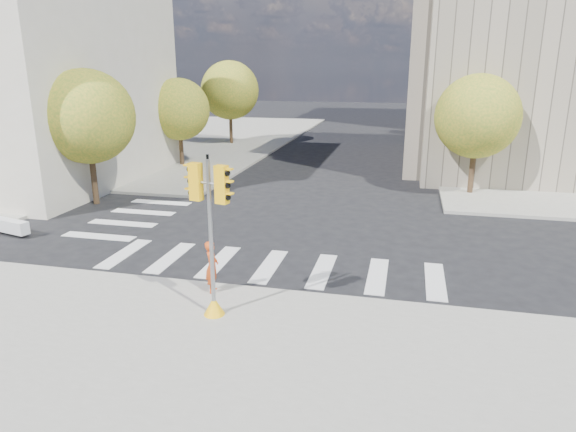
% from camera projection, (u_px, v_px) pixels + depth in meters
% --- Properties ---
extents(ground, '(160.00, 160.00, 0.00)m').
position_uv_depth(ground, '(286.00, 247.00, 19.12)').
color(ground, black).
rests_on(ground, ground).
extents(sidewalk_far_left, '(28.00, 40.00, 0.15)m').
position_uv_depth(sidewalk_far_left, '(142.00, 138.00, 47.76)').
color(sidewalk_far_left, gray).
rests_on(sidewalk_far_left, ground).
extents(tree_lw_near, '(4.40, 4.40, 6.41)m').
position_uv_depth(tree_lw_near, '(87.00, 117.00, 23.97)').
color(tree_lw_near, '#382616').
rests_on(tree_lw_near, ground).
extents(tree_lw_mid, '(4.00, 4.00, 5.77)m').
position_uv_depth(tree_lw_mid, '(179.00, 109.00, 33.43)').
color(tree_lw_mid, '#382616').
rests_on(tree_lw_mid, ground).
extents(tree_lw_far, '(4.80, 4.80, 6.95)m').
position_uv_depth(tree_lw_far, '(230.00, 90.00, 42.56)').
color(tree_lw_far, '#382616').
rests_on(tree_lw_far, ground).
extents(tree_re_near, '(4.20, 4.20, 6.16)m').
position_uv_depth(tree_re_near, '(477.00, 117.00, 25.68)').
color(tree_re_near, '#382616').
rests_on(tree_re_near, ground).
extents(tree_re_mid, '(4.60, 4.60, 6.66)m').
position_uv_depth(tree_re_mid, '(458.00, 97.00, 36.81)').
color(tree_re_mid, '#382616').
rests_on(tree_re_mid, ground).
extents(tree_re_far, '(4.00, 4.00, 5.88)m').
position_uv_depth(tree_re_far, '(447.00, 95.00, 48.16)').
color(tree_re_far, '#382616').
rests_on(tree_re_far, ground).
extents(lamp_near, '(0.35, 0.18, 8.11)m').
position_uv_depth(lamp_near, '(479.00, 101.00, 29.16)').
color(lamp_near, black).
rests_on(lamp_near, sidewalk_far_right).
extents(lamp_far, '(0.35, 0.18, 8.11)m').
position_uv_depth(lamp_far, '(459.00, 90.00, 42.24)').
color(lamp_far, black).
rests_on(lamp_far, sidewalk_far_right).
extents(traffic_signal, '(1.08, 0.56, 4.28)m').
position_uv_depth(traffic_signal, '(212.00, 251.00, 13.12)').
color(traffic_signal, '#FFB70D').
rests_on(traffic_signal, sidewalk_near).
extents(photographer, '(0.52, 0.65, 1.55)m').
position_uv_depth(photographer, '(212.00, 267.00, 14.80)').
color(photographer, '#CA4413').
rests_on(photographer, sidewalk_near).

